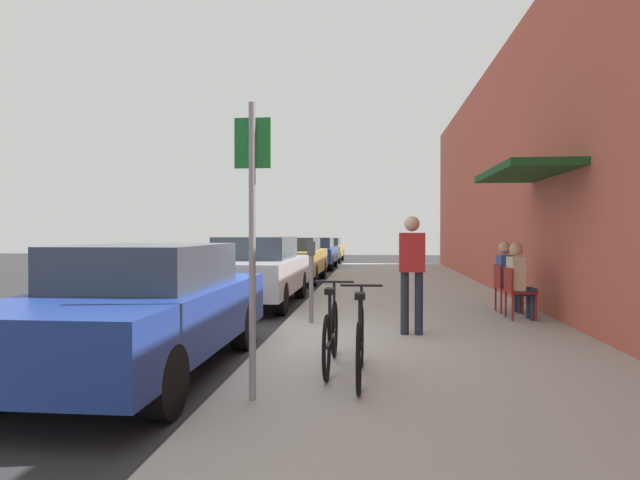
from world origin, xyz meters
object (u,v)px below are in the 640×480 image
parked_car_1 (256,270)px  parked_car_3 (315,252)px  seated_patron_0 (519,278)px  bicycle_0 (331,335)px  parked_car_0 (144,307)px  parked_car_4 (325,249)px  parking_meter (311,276)px  cafe_chair_0 (516,289)px  parked_car_2 (293,258)px  bicycle_1 (360,343)px  cafe_chair_1 (505,285)px  pedestrian_standing (412,265)px  seated_patron_1 (508,274)px  street_sign (252,226)px

parked_car_1 → parked_car_3: parked_car_1 is taller
parked_car_3 → seated_patron_0: (5.00, -13.83, 0.11)m
bicycle_0 → parked_car_0: bearing=-179.7°
parked_car_1 → seated_patron_0: 5.45m
parked_car_4 → bicycle_0: (2.10, -22.58, -0.20)m
parking_meter → cafe_chair_0: (3.39, 0.70, -0.26)m
parked_car_2 → bicycle_1: size_ratio=2.57×
parked_car_2 → cafe_chair_0: parked_car_2 is taller
parked_car_3 → parked_car_0: bearing=-90.0°
parked_car_2 → parked_car_4: size_ratio=1.00×
parked_car_2 → bicycle_0: (2.10, -11.23, -0.26)m
parked_car_0 → cafe_chair_1: (4.94, 4.33, -0.12)m
cafe_chair_1 → bicycle_1: bearing=-118.0°
parked_car_3 → parked_car_4: parked_car_3 is taller
parked_car_1 → parked_car_2: size_ratio=1.00×
parked_car_1 → bicycle_0: bearing=-69.9°
parked_car_3 → bicycle_0: (2.10, -17.37, -0.23)m
parked_car_3 → bicycle_0: bearing=-83.1°
cafe_chair_0 → pedestrian_standing: bearing=-140.1°
cafe_chair_0 → seated_patron_1: 0.82m
parked_car_4 → seated_patron_1: bearing=-74.7°
parked_car_3 → seated_patron_1: bearing=-69.0°
bicycle_0 → cafe_chair_0: bearing=51.2°
bicycle_0 → bicycle_1: 0.52m
parked_car_4 → parked_car_0: bearing=-90.0°
parked_car_2 → cafe_chair_1: bearing=-54.4°
parked_car_4 → pedestrian_standing: bearing=-81.4°
parked_car_0 → seated_patron_1: parked_car_0 is taller
bicycle_0 → bicycle_1: same height
seated_patron_1 → parked_car_1: bearing=164.5°
parked_car_2 → parked_car_3: (0.00, 6.14, -0.04)m
parked_car_1 → seated_patron_1: 5.19m
parked_car_3 → street_sign: street_sign is taller
street_sign → seated_patron_0: bearing=53.4°
bicycle_1 → cafe_chair_1: bearing=62.0°
parked_car_0 → parked_car_1: parked_car_1 is taller
bicycle_1 → parking_meter: bearing=105.1°
parked_car_0 → parked_car_3: 17.38m
bicycle_0 → bicycle_1: size_ratio=1.00×
parking_meter → parked_car_3: bearing=96.1°
bicycle_1 → parked_car_1: bearing=111.6°
street_sign → pedestrian_standing: street_sign is taller
parked_car_2 → parked_car_3: parked_car_2 is taller
parked_car_2 → bicycle_0: parked_car_2 is taller
bicycle_1 → cafe_chair_1: bicycle_1 is taller
parked_car_2 → bicycle_0: size_ratio=2.57×
parked_car_4 → bicycle_1: parked_car_4 is taller
parked_car_0 → parked_car_2: parked_car_0 is taller
street_sign → parked_car_2: bearing=96.9°
cafe_chair_0 → pedestrian_standing: pedestrian_standing is taller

